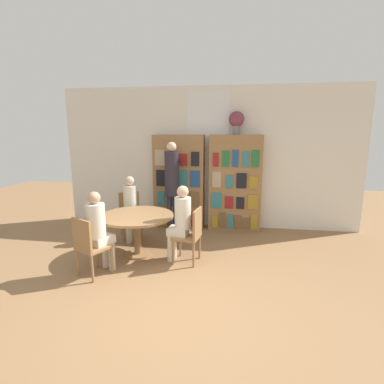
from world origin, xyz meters
TOP-DOWN VIEW (x-y plane):
  - ground_plane at (0.00, 0.00)m, footprint 16.00×16.00m
  - wall_back at (0.00, 3.23)m, footprint 6.40×0.07m
  - bookshelf_left at (-0.60, 3.04)m, footprint 1.08×0.34m
  - bookshelf_right at (0.60, 3.04)m, footprint 1.08×0.34m
  - flower_vase at (0.59, 3.04)m, footprint 0.31×0.31m
  - reading_table at (-0.99, 1.38)m, footprint 1.23×1.23m
  - chair_near_camera at (-1.42, 0.53)m, footprint 0.54×0.54m
  - chair_left_side at (-1.43, 2.23)m, footprint 0.54×0.54m
  - chair_far_side at (-0.05, 1.24)m, footprint 0.45×0.45m
  - seated_reader_left at (-1.35, 2.07)m, footprint 0.38×0.40m
  - seated_reader_right at (-0.23, 1.27)m, footprint 0.39×0.30m
  - seated_reader_back at (-1.34, 0.69)m, footprint 0.39×0.41m
  - librarian_standing at (-0.64, 2.53)m, footprint 0.28×0.55m

SIDE VIEW (x-z plane):
  - ground_plane at x=0.00m, z-range 0.00..0.00m
  - chair_near_camera at x=-1.42m, z-range 0.05..0.94m
  - chair_left_side at x=-1.43m, z-range 0.05..0.94m
  - chair_far_side at x=-0.05m, z-range 0.05..0.94m
  - reading_table at x=-0.99m, z-range 0.24..0.95m
  - seated_reader_left at x=-1.35m, z-range 0.08..1.33m
  - seated_reader_back at x=-1.34m, z-range 0.09..1.33m
  - seated_reader_right at x=-0.23m, z-range 0.08..1.33m
  - bookshelf_left at x=-0.60m, z-range 0.00..2.00m
  - bookshelf_right at x=0.60m, z-range 0.00..2.00m
  - librarian_standing at x=-0.64m, z-range 0.21..2.08m
  - wall_back at x=0.00m, z-range 0.01..3.01m
  - flower_vase at x=0.59m, z-range 2.06..2.53m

